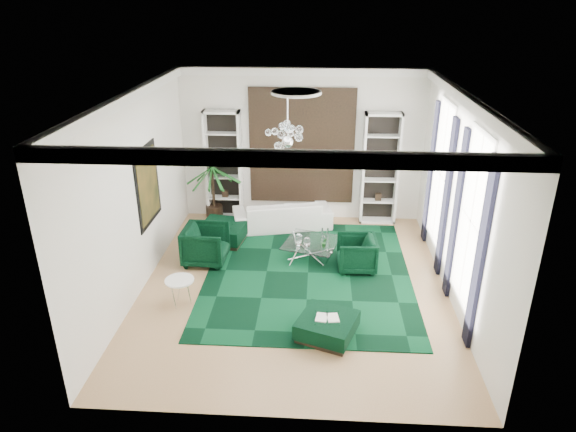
# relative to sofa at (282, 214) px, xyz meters

# --- Properties ---
(floor) EXTENTS (6.00, 7.00, 0.02)m
(floor) POSITION_rel_sofa_xyz_m (0.45, -2.79, -0.36)
(floor) COLOR tan
(floor) RESTS_ON ground
(ceiling) EXTENTS (6.00, 7.00, 0.02)m
(ceiling) POSITION_rel_sofa_xyz_m (0.45, -2.79, 3.46)
(ceiling) COLOR white
(ceiling) RESTS_ON ground
(wall_back) EXTENTS (6.00, 0.02, 3.80)m
(wall_back) POSITION_rel_sofa_xyz_m (0.45, 0.72, 1.55)
(wall_back) COLOR silver
(wall_back) RESTS_ON ground
(wall_front) EXTENTS (6.00, 0.02, 3.80)m
(wall_front) POSITION_rel_sofa_xyz_m (0.45, -6.30, 1.55)
(wall_front) COLOR silver
(wall_front) RESTS_ON ground
(wall_left) EXTENTS (0.02, 7.00, 3.80)m
(wall_left) POSITION_rel_sofa_xyz_m (-2.56, -2.79, 1.55)
(wall_left) COLOR silver
(wall_left) RESTS_ON ground
(wall_right) EXTENTS (0.02, 7.00, 3.80)m
(wall_right) POSITION_rel_sofa_xyz_m (3.46, -2.79, 1.55)
(wall_right) COLOR silver
(wall_right) RESTS_ON ground
(crown_molding) EXTENTS (6.00, 7.00, 0.18)m
(crown_molding) POSITION_rel_sofa_xyz_m (0.45, -2.79, 3.35)
(crown_molding) COLOR white
(crown_molding) RESTS_ON ceiling
(ceiling_medallion) EXTENTS (0.90, 0.90, 0.05)m
(ceiling_medallion) POSITION_rel_sofa_xyz_m (0.45, -2.49, 3.42)
(ceiling_medallion) COLOR white
(ceiling_medallion) RESTS_ON ceiling
(tapestry) EXTENTS (2.50, 0.06, 2.80)m
(tapestry) POSITION_rel_sofa_xyz_m (0.45, 0.67, 1.55)
(tapestry) COLOR black
(tapestry) RESTS_ON wall_back
(shelving_left) EXTENTS (0.90, 0.38, 2.80)m
(shelving_left) POSITION_rel_sofa_xyz_m (-1.50, 0.52, 1.05)
(shelving_left) COLOR white
(shelving_left) RESTS_ON floor
(shelving_right) EXTENTS (0.90, 0.38, 2.80)m
(shelving_right) POSITION_rel_sofa_xyz_m (2.40, 0.52, 1.05)
(shelving_right) COLOR white
(shelving_right) RESTS_ON floor
(painting) EXTENTS (0.04, 1.30, 1.60)m
(painting) POSITION_rel_sofa_xyz_m (-2.52, -2.19, 1.50)
(painting) COLOR black
(painting) RESTS_ON wall_left
(window_near) EXTENTS (0.03, 1.10, 2.90)m
(window_near) POSITION_rel_sofa_xyz_m (3.44, -3.69, 1.55)
(window_near) COLOR white
(window_near) RESTS_ON wall_right
(curtain_near_a) EXTENTS (0.07, 0.30, 3.25)m
(curtain_near_a) POSITION_rel_sofa_xyz_m (3.40, -4.47, 1.30)
(curtain_near_a) COLOR black
(curtain_near_a) RESTS_ON floor
(curtain_near_b) EXTENTS (0.07, 0.30, 3.25)m
(curtain_near_b) POSITION_rel_sofa_xyz_m (3.40, -2.91, 1.30)
(curtain_near_b) COLOR black
(curtain_near_b) RESTS_ON floor
(window_far) EXTENTS (0.03, 1.10, 2.90)m
(window_far) POSITION_rel_sofa_xyz_m (3.44, -1.29, 1.55)
(window_far) COLOR white
(window_far) RESTS_ON wall_right
(curtain_far_a) EXTENTS (0.07, 0.30, 3.25)m
(curtain_far_a) POSITION_rel_sofa_xyz_m (3.40, -2.07, 1.30)
(curtain_far_a) COLOR black
(curtain_far_a) RESTS_ON floor
(curtain_far_b) EXTENTS (0.07, 0.30, 3.25)m
(curtain_far_b) POSITION_rel_sofa_xyz_m (3.40, -0.51, 1.30)
(curtain_far_b) COLOR black
(curtain_far_b) RESTS_ON floor
(rug) EXTENTS (4.20, 5.00, 0.02)m
(rug) POSITION_rel_sofa_xyz_m (0.71, -2.29, -0.34)
(rug) COLOR black
(rug) RESTS_ON floor
(sofa) EXTENTS (2.55, 1.46, 0.70)m
(sofa) POSITION_rel_sofa_xyz_m (0.00, 0.00, 0.00)
(sofa) COLOR white
(sofa) RESTS_ON floor
(armchair_left) EXTENTS (0.95, 0.92, 0.84)m
(armchair_left) POSITION_rel_sofa_xyz_m (-1.51, -1.92, 0.07)
(armchair_left) COLOR black
(armchair_left) RESTS_ON floor
(armchair_right) EXTENTS (0.84, 0.82, 0.73)m
(armchair_right) POSITION_rel_sofa_xyz_m (1.71, -2.03, 0.02)
(armchair_right) COLOR black
(armchair_right) RESTS_ON floor
(coffee_table) EXTENTS (1.37, 1.37, 0.38)m
(coffee_table) POSITION_rel_sofa_xyz_m (0.76, -1.58, -0.16)
(coffee_table) COLOR white
(coffee_table) RESTS_ON floor
(ottoman_side) EXTENTS (1.15, 1.15, 0.44)m
(ottoman_side) POSITION_rel_sofa_xyz_m (-1.32, -0.89, -0.13)
(ottoman_side) COLOR black
(ottoman_side) RESTS_ON floor
(ottoman_front) EXTENTS (1.16, 1.16, 0.36)m
(ottoman_front) POSITION_rel_sofa_xyz_m (1.08, -4.41, -0.17)
(ottoman_front) COLOR black
(ottoman_front) RESTS_ON floor
(book) EXTENTS (0.40, 0.26, 0.03)m
(book) POSITION_rel_sofa_xyz_m (1.08, -4.41, 0.03)
(book) COLOR white
(book) RESTS_ON ottoman_front
(side_table) EXTENTS (0.62, 0.62, 0.52)m
(side_table) POSITION_rel_sofa_xyz_m (-1.64, -3.60, -0.09)
(side_table) COLOR white
(side_table) RESTS_ON floor
(palm) EXTENTS (1.87, 1.87, 2.31)m
(palm) POSITION_rel_sofa_xyz_m (-1.77, 0.36, 0.80)
(palm) COLOR #19591E
(palm) RESTS_ON floor
(chandelier) EXTENTS (1.10, 1.10, 0.78)m
(chandelier) POSITION_rel_sofa_xyz_m (0.29, -2.43, 2.50)
(chandelier) COLOR white
(chandelier) RESTS_ON ceiling
(table_plant) EXTENTS (0.13, 0.11, 0.22)m
(table_plant) POSITION_rel_sofa_xyz_m (1.04, -1.81, 0.14)
(table_plant) COLOR #19591E
(table_plant) RESTS_ON coffee_table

